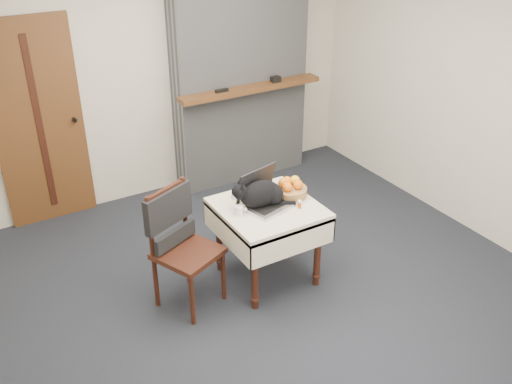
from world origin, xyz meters
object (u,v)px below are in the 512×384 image
at_px(side_table, 268,218).
at_px(pill_bottle, 300,204).
at_px(chair, 177,231).
at_px(cat, 261,194).
at_px(laptop, 264,196).
at_px(fruit_basket, 290,189).
at_px(cream_jar, 239,211).
at_px(door, 39,124).

bearing_deg(side_table, pill_bottle, -37.27).
bearing_deg(pill_bottle, chair, 163.97).
bearing_deg(cat, chair, -177.90).
xyz_separation_m(laptop, fruit_basket, (0.26, 0.01, -0.01)).
distance_m(side_table, pill_bottle, 0.29).
distance_m(cat, fruit_basket, 0.30).
bearing_deg(cat, pill_bottle, -27.80).
relative_size(side_table, cat, 1.55).
distance_m(side_table, chair, 0.76).
xyz_separation_m(cat, cream_jar, (-0.22, -0.03, -0.07)).
xyz_separation_m(cream_jar, fruit_basket, (0.52, 0.06, 0.02)).
relative_size(side_table, pill_bottle, 11.73).
bearing_deg(cream_jar, pill_bottle, -17.98).
relative_size(cat, fruit_basket, 1.84).
height_order(pill_bottle, fruit_basket, fruit_basket).
bearing_deg(laptop, chair, 160.23).
bearing_deg(chair, cream_jar, -37.78).
height_order(side_table, cat, cat).
distance_m(cream_jar, chair, 0.50).
relative_size(door, pill_bottle, 30.08).
bearing_deg(pill_bottle, cat, 143.09).
bearing_deg(side_table, cream_jar, -179.70).
distance_m(door, chair, 1.96).
relative_size(cat, cream_jar, 6.65).
xyz_separation_m(cat, chair, (-0.70, 0.09, -0.17)).
height_order(door, laptop, door).
height_order(cream_jar, pill_bottle, cream_jar).
xyz_separation_m(cat, pill_bottle, (0.25, -0.19, -0.07)).
relative_size(pill_bottle, fruit_basket, 0.24).
bearing_deg(chair, fruit_basket, -27.43).
height_order(side_table, cream_jar, cream_jar).
xyz_separation_m(cream_jar, chair, (-0.48, 0.12, -0.10)).
distance_m(pill_bottle, fruit_basket, 0.22).
bearing_deg(pill_bottle, door, 125.76).
bearing_deg(cat, laptop, 25.56).
bearing_deg(cream_jar, side_table, 0.30).
bearing_deg(chair, side_table, -32.73).
bearing_deg(cream_jar, door, 118.20).
relative_size(cat, chair, 0.50).
distance_m(pill_bottle, chair, 0.99).
distance_m(cat, pill_bottle, 0.32).
distance_m(door, pill_bottle, 2.62).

